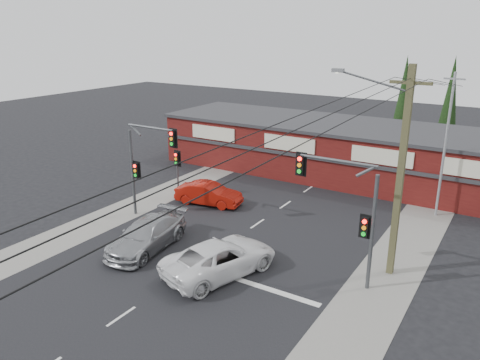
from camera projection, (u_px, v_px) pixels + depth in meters
The scene contains 18 objects.
ground at pixel (213, 254), 24.81m from camera, with size 120.00×120.00×0.00m, color black.
road_strip at pixel (259, 222), 28.84m from camera, with size 14.00×70.00×0.01m, color black.
verge_left at pixel (155, 197), 33.11m from camera, with size 3.00×70.00×0.02m, color gray.
verge_right at pixel (400, 256), 24.56m from camera, with size 3.00×70.00×0.02m, color gray.
stop_line at pixel (256, 285), 21.84m from camera, with size 6.50×0.35×0.01m, color silver.
white_suv at pixel (220, 258), 22.68m from camera, with size 2.73×5.93×1.65m, color white.
silver_suv at pixel (147, 235), 25.21m from camera, with size 2.25×5.53×1.61m, color #9C9EA1.
red_sedan at pixel (209, 194), 31.61m from camera, with size 1.58×4.52×1.49m, color #A01409.
lane_dashes at pixel (223, 247), 25.58m from camera, with size 0.12×39.51×0.01m.
shop_building at pixel (322, 147), 38.34m from camera, with size 27.30×8.40×4.22m.
conifer_near at pixel (403, 99), 40.69m from camera, with size 1.80×1.80×9.25m.
conifer_far at pixel (450, 100), 40.54m from camera, with size 1.80×1.80×9.25m.
traffic_mast_left at pixel (144, 157), 28.44m from camera, with size 3.77×0.27×5.97m.
traffic_mast_right at pixel (349, 204), 20.94m from camera, with size 3.96×0.27×5.97m.
pedestal_signal at pixel (177, 164), 32.53m from camera, with size 0.55×0.27×3.38m.
utility_pole at pixel (398, 167), 21.33m from camera, with size 4.38×0.59×10.00m.
steel_pole at pixel (445, 144), 28.49m from camera, with size 1.20×0.16×9.00m.
power_lines at pixel (372, 103), 15.74m from camera, with size 2.01×29.00×1.22m.
Camera 1 is at (13.06, -18.19, 11.48)m, focal length 35.00 mm.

